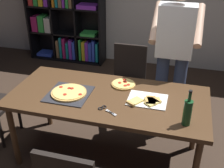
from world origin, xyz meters
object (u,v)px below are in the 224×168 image
Objects in this scene: person_serving_pizza at (174,51)px; pepperoni_pizza_on_tray at (69,93)px; dining_table at (108,102)px; wine_bottle at (187,112)px; second_pizza_plain at (123,84)px; chair_far_side at (128,76)px; bookshelf at (63,7)px; kitchen_scissors at (105,109)px.

pepperoni_pizza_on_tray is at bearing -139.56° from person_serving_pizza.
pepperoni_pizza_on_tray is (-0.37, -0.07, 0.09)m from dining_table.
person_serving_pizza is at bearing 101.32° from wine_bottle.
pepperoni_pizza_on_tray is at bearing -168.75° from dining_table.
wine_bottle reaches higher than second_pizza_plain.
second_pizza_plain is at bearing -82.03° from chair_far_side.
chair_far_side is at bearing 97.97° from second_pizza_plain.
second_pizza_plain is at bearing -53.00° from bookshelf.
second_pizza_plain reaches higher than dining_table.
dining_table is 0.39m from pepperoni_pizza_on_tray.
bookshelf is (-1.51, 1.45, 0.46)m from chair_far_side.
chair_far_side is 0.73m from second_pizza_plain.
chair_far_side is 2.24× the size of pepperoni_pizza_on_tray.
dining_table is at bearing -111.11° from second_pizza_plain.
dining_table is 6.00× the size of wine_bottle.
wine_bottle is at bearing -19.84° from dining_table.
chair_far_side reaches higher than kitchen_scissors.
bookshelf is (-1.51, 2.37, 0.29)m from dining_table.
chair_far_side is at bearing -43.85° from bookshelf.
bookshelf is at bearing 122.44° from dining_table.
wine_bottle is at bearing -49.61° from bookshelf.
chair_far_side reaches higher than pepperoni_pizza_on_tray.
dining_table is 0.26m from kitchen_scissors.
person_serving_pizza reaches higher than dining_table.
dining_table is at bearing 11.25° from pepperoni_pizza_on_tray.
pepperoni_pizza_on_tray is 0.56m from second_pizza_plain.
wine_bottle is (0.19, -0.97, -0.13)m from person_serving_pizza.
second_pizza_plain is at bearing 34.50° from pepperoni_pizza_on_tray.
pepperoni_pizza_on_tray is (-0.37, -1.00, 0.25)m from chair_far_side.
kitchen_scissors is at bearing -87.67° from chair_far_side.
person_serving_pizza is (0.54, 0.70, 0.32)m from dining_table.
bookshelf is at bearing 136.15° from chair_far_side.
second_pizza_plain is at bearing 68.89° from dining_table.
bookshelf is 3.05m from kitchen_scissors.
wine_bottle reaches higher than chair_far_side.
chair_far_side is 2.85× the size of wine_bottle.
person_serving_pizza is at bearing 62.32° from kitchen_scissors.
wine_bottle reaches higher than dining_table.
person_serving_pizza is 1.09m from kitchen_scissors.
dining_table is at bearing 160.16° from wine_bottle.
bookshelf reaches higher than person_serving_pizza.
bookshelf reaches higher than dining_table.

